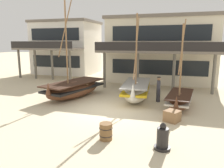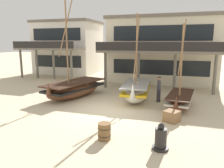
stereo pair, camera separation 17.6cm
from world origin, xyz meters
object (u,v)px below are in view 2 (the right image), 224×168
fishing_boat_far_right (180,100)px  harbor_building_annex (69,47)px  wooden_barrel (104,131)px  capstan_winch (161,139)px  fishing_boat_near_left (137,90)px  fishing_boat_centre_large (74,89)px  harbor_building_main (162,49)px  fisherman_by_hull (159,90)px  cargo_crate (172,116)px

fishing_boat_far_right → harbor_building_annex: harbor_building_annex is taller
harbor_building_annex → wooden_barrel: bearing=-57.4°
fishing_boat_far_right → wooden_barrel: (-2.88, -5.55, -0.15)m
capstan_winch → wooden_barrel: 2.26m
fishing_boat_near_left → fishing_boat_centre_large: size_ratio=0.81×
fishing_boat_near_left → harbor_building_main: harbor_building_main is taller
harbor_building_main → fisherman_by_hull: bearing=-85.9°
fishing_boat_centre_large → wooden_barrel: bearing=-53.2°
fisherman_by_hull → capstan_winch: size_ratio=1.66×
fisherman_by_hull → capstan_winch: 6.61m
fishing_boat_near_left → fisherman_by_hull: size_ratio=3.37×
fishing_boat_far_right → harbor_building_main: harbor_building_main is taller
capstan_winch → wooden_barrel: bearing=176.6°
harbor_building_main → harbor_building_annex: (-11.92, 2.60, 0.06)m
fishing_boat_centre_large → wooden_barrel: fishing_boat_centre_large is taller
fishing_boat_far_right → wooden_barrel: 6.25m
fisherman_by_hull → capstan_winch: bearing=-83.5°
fishing_boat_far_right → wooden_barrel: size_ratio=7.53×
fishing_boat_centre_large → capstan_winch: (6.64, -6.00, -0.22)m
capstan_winch → harbor_building_main: (-1.33, 14.73, 2.77)m
fisherman_by_hull → capstan_winch: fisherman_by_hull is taller
wooden_barrel → fishing_boat_near_left: bearing=89.8°
fisherman_by_hull → cargo_crate: 3.68m
wooden_barrel → harbor_building_annex: size_ratio=0.08×
harbor_building_annex → cargo_crate: bearing=-46.6°
harbor_building_annex → fishing_boat_centre_large: bearing=-59.8°
fishing_boat_near_left → fisherman_by_hull: (1.49, -0.06, 0.16)m
wooden_barrel → harbor_building_annex: 20.62m
capstan_winch → harbor_building_annex: size_ratio=0.12×
fisherman_by_hull → cargo_crate: fisherman_by_hull is taller
fishing_boat_centre_large → harbor_building_main: 10.53m
wooden_barrel → harbor_building_main: (0.93, 14.60, 2.83)m
fishing_boat_near_left → fisherman_by_hull: fishing_boat_near_left is taller
capstan_winch → harbor_building_main: 15.05m
fishing_boat_centre_large → wooden_barrel: 7.33m
fisherman_by_hull → harbor_building_annex: 16.69m
fishing_boat_centre_large → harbor_building_annex: 13.37m
fishing_boat_centre_large → fisherman_by_hull: 5.93m
fisherman_by_hull → harbor_building_annex: (-12.50, 10.78, 2.41)m
fishing_boat_far_right → harbor_building_annex: 18.32m
fishing_boat_centre_large → wooden_barrel: (4.39, -5.87, -0.28)m
fishing_boat_near_left → cargo_crate: bearing=-54.9°
fisherman_by_hull → cargo_crate: (1.01, -3.49, -0.55)m
fishing_boat_near_left → fisherman_by_hull: 1.49m
fishing_boat_near_left → harbor_building_annex: size_ratio=0.65×
harbor_building_annex → fishing_boat_far_right: bearing=-40.0°
capstan_winch → cargo_crate: (0.26, 3.06, -0.13)m
fishing_boat_centre_large → fisherman_by_hull: (5.90, 0.55, 0.20)m
capstan_winch → fishing_boat_centre_large: bearing=137.9°
fishing_boat_centre_large → harbor_building_annex: size_ratio=0.80×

